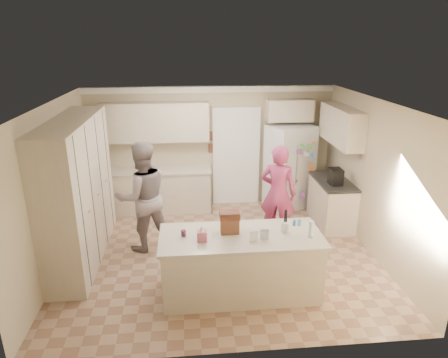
{
  "coord_description": "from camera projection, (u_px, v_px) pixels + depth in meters",
  "views": [
    {
      "loc": [
        -0.51,
        -6.04,
        3.52
      ],
      "look_at": [
        0.1,
        0.35,
        1.25
      ],
      "focal_mm": 32.0,
      "sensor_mm": 36.0,
      "label": 1
    }
  ],
  "objects": [
    {
      "name": "tissue_plume",
      "position": [
        202.0,
        228.0,
        5.37
      ],
      "size": [
        0.08,
        0.08,
        0.08
      ],
      "primitive_type": "cone",
      "color": "white",
      "rests_on": "tissue_box"
    },
    {
      "name": "fridge_handle_l",
      "position": [
        292.0,
        165.0,
        8.21
      ],
      "size": [
        0.02,
        0.02,
        0.85
      ],
      "primitive_type": "cylinder",
      "color": "silver",
      "rests_on": "refrigerator"
    },
    {
      "name": "fridge_magnets",
      "position": [
        294.0,
        172.0,
        8.27
      ],
      "size": [
        0.76,
        0.02,
        1.44
      ],
      "primitive_type": null,
      "color": "tan",
      "rests_on": "refrigerator"
    },
    {
      "name": "wall_left",
      "position": [
        54.0,
        189.0,
        6.23
      ],
      "size": [
        0.02,
        4.6,
        2.6
      ],
      "primitive_type": "cube",
      "color": "#C5B592",
      "rests_on": "ground"
    },
    {
      "name": "right_base_cab",
      "position": [
        331.0,
        203.0,
        7.89
      ],
      "size": [
        0.6,
        1.2,
        0.88
      ],
      "primitive_type": "cube",
      "color": "beige",
      "rests_on": "floor"
    },
    {
      "name": "wall_frame_lower",
      "position": [
        212.0,
        148.0,
        8.6
      ],
      "size": [
        0.15,
        0.02,
        0.2
      ],
      "primitive_type": "cube",
      "color": "brown",
      "rests_on": "wall_back"
    },
    {
      "name": "doorway_opening",
      "position": [
        236.0,
        158.0,
        8.73
      ],
      "size": [
        0.9,
        0.06,
        2.1
      ],
      "primitive_type": "cube",
      "color": "black",
      "rests_on": "floor"
    },
    {
      "name": "wall_back",
      "position": [
        211.0,
        147.0,
        8.63
      ],
      "size": [
        5.2,
        0.02,
        2.6
      ],
      "primitive_type": "cube",
      "color": "#C5B592",
      "rests_on": "ground"
    },
    {
      "name": "back_countertop",
      "position": [
        157.0,
        171.0,
        8.36
      ],
      "size": [
        2.24,
        0.63,
        0.04
      ],
      "primitive_type": "cube",
      "color": "beige",
      "rests_on": "back_base_cab"
    },
    {
      "name": "island_base",
      "position": [
        241.0,
        265.0,
        5.73
      ],
      "size": [
        2.2,
        0.9,
        0.88
      ],
      "primitive_type": "cube",
      "color": "beige",
      "rests_on": "floor"
    },
    {
      "name": "doorway_casing",
      "position": [
        236.0,
        158.0,
        8.7
      ],
      "size": [
        1.02,
        0.03,
        2.22
      ],
      "primitive_type": "cube",
      "color": "white",
      "rests_on": "floor"
    },
    {
      "name": "greeting_card_a",
      "position": [
        254.0,
        236.0,
        5.37
      ],
      "size": [
        0.12,
        0.06,
        0.16
      ],
      "primitive_type": "cube",
      "rotation": [
        0.15,
        0.0,
        0.2
      ],
      "color": "white",
      "rests_on": "island_top"
    },
    {
      "name": "crown_back",
      "position": [
        210.0,
        89.0,
        8.17
      ],
      "size": [
        5.2,
        0.08,
        0.12
      ],
      "primitive_type": "cube",
      "color": "white",
      "rests_on": "wall_back"
    },
    {
      "name": "shaker_salt",
      "position": [
        294.0,
        223.0,
        5.84
      ],
      "size": [
        0.05,
        0.05,
        0.09
      ],
      "primitive_type": "cylinder",
      "color": "teal",
      "rests_on": "island_top"
    },
    {
      "name": "over_fridge_cab",
      "position": [
        290.0,
        110.0,
        8.33
      ],
      "size": [
        0.95,
        0.35,
        0.45
      ],
      "primitive_type": "cube",
      "color": "beige",
      "rests_on": "wall_back"
    },
    {
      "name": "coffee_maker",
      "position": [
        336.0,
        176.0,
        7.49
      ],
      "size": [
        0.22,
        0.28,
        0.3
      ],
      "primitive_type": "cube",
      "color": "black",
      "rests_on": "right_countertop"
    },
    {
      "name": "dollhouse_body",
      "position": [
        230.0,
        225.0,
        5.61
      ],
      "size": [
        0.26,
        0.18,
        0.22
      ],
      "primitive_type": "cube",
      "color": "brown",
      "rests_on": "island_top"
    },
    {
      "name": "pantry_bank",
      "position": [
        78.0,
        191.0,
        6.48
      ],
      "size": [
        0.6,
        2.6,
        2.35
      ],
      "primitive_type": "cube",
      "color": "beige",
      "rests_on": "floor"
    },
    {
      "name": "fridge_seam",
      "position": [
        294.0,
        172.0,
        8.27
      ],
      "size": [
        0.02,
        0.02,
        1.78
      ],
      "primitive_type": "cube",
      "color": "gray",
      "rests_on": "refrigerator"
    },
    {
      "name": "wall_front",
      "position": [
        238.0,
        257.0,
        4.29
      ],
      "size": [
        5.2,
        0.02,
        2.6
      ],
      "primitive_type": "cube",
      "color": "#C5B592",
      "rests_on": "ground"
    },
    {
      "name": "jam_jar",
      "position": [
        183.0,
        233.0,
        5.53
      ],
      "size": [
        0.07,
        0.07,
        0.09
      ],
      "primitive_type": "cylinder",
      "color": "#59263F",
      "rests_on": "island_top"
    },
    {
      "name": "teen_boy",
      "position": [
        143.0,
        197.0,
        6.81
      ],
      "size": [
        1.14,
        1.02,
        1.93
      ],
      "primitive_type": "imported",
      "rotation": [
        0.0,
        0.0,
        3.51
      ],
      "color": "gray",
      "rests_on": "floor"
    },
    {
      "name": "back_upper_cab",
      "position": [
        155.0,
        122.0,
        8.15
      ],
      "size": [
        2.2,
        0.35,
        0.8
      ],
      "primitive_type": "cube",
      "color": "beige",
      "rests_on": "wall_back"
    },
    {
      "name": "utensil_crock",
      "position": [
        286.0,
        227.0,
        5.65
      ],
      "size": [
        0.13,
        0.13,
        0.15
      ],
      "primitive_type": "cylinder",
      "color": "white",
      "rests_on": "island_top"
    },
    {
      "name": "island_top",
      "position": [
        241.0,
        237.0,
        5.58
      ],
      "size": [
        2.28,
        0.96,
        0.05
      ],
      "primitive_type": "cube",
      "color": "beige",
      "rests_on": "island_base"
    },
    {
      "name": "right_upper_cab",
      "position": [
        341.0,
        126.0,
        7.59
      ],
      "size": [
        0.35,
        1.5,
        0.7
      ],
      "primitive_type": "cube",
      "color": "beige",
      "rests_on": "wall_right"
    },
    {
      "name": "tissue_box",
      "position": [
        202.0,
        236.0,
        5.4
      ],
      "size": [
        0.13,
        0.13,
        0.14
      ],
      "primitive_type": "cube",
      "color": "#C45D74",
      "rests_on": "island_top"
    },
    {
      "name": "fridge_dispenser",
      "position": [
        284.0,
        161.0,
        8.16
      ],
      "size": [
        0.22,
        0.03,
        0.35
      ],
      "primitive_type": "cube",
      "color": "black",
      "rests_on": "refrigerator"
    },
    {
      "name": "floor",
      "position": [
        220.0,
        254.0,
        6.9
      ],
      "size": [
        5.2,
        4.6,
        0.02
      ],
      "primitive_type": "cube",
      "color": "#A07F62",
      "rests_on": "ground"
    },
    {
      "name": "right_countertop",
      "position": [
        333.0,
        181.0,
        7.74
      ],
      "size": [
        0.63,
        1.24,
        0.04
      ],
      "primitive_type": "cube",
      "color": "#2D2B28",
      "rests_on": "right_base_cab"
    },
    {
      "name": "wall_right",
      "position": [
        375.0,
        178.0,
        6.69
      ],
      "size": [
        0.02,
        4.6,
        2.6
      ],
      "primitive_type": "cube",
      "color": "#C5B592",
      "rests_on": "ground"
    },
    {
      "name": "greeting_card_b",
      "position": [
        264.0,
        234.0,
        5.43
      ],
      "size": [
        0.12,
        0.05,
        0.16
      ],
      "primitive_type": "cube",
      "rotation": [
        0.15,
        0.0,
        -0.1
      ],
      "color": "silver",
      "rests_on": "island_top"
    },
    {
      "name": "shaker_pepper",
      "position": [
        299.0,
        223.0,
        5.84
      ],
      "size": [
        0.05,
        0.05,
        0.09
      ],
      "primitive_type": "cylinder",
      "color": "teal",
      "rests_on": "island_top"
    },
    {
      "name": "back_base_cab",
      "position": [
        158.0,
        191.0,
        8.52
      ],
      "size": [
        2.2,
        0.6,
        0.88
      ],
      "primitive_type": "cube",
      "color": "beige",
      "rests_on": "floor"
    },
    {
      "name": "refrigerator",
      "position": [
        289.0,
        167.0,
        8.61
      ],
      "size": [
        1.1,
        0.99,
        1.8
      ],
      "primitive_type": "cube",
      "rotation": [
        0.0,
        0.0,
        0.4
      ],
      "color": "white",
      "rests_on": "floor"
    },
    {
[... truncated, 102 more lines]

